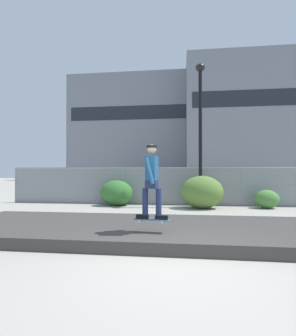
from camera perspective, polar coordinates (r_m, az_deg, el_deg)
The scene contains 12 objects.
ground_plane at distance 4.80m, azimuth 6.13°, elevation -20.54°, with size 120.00×120.00×0.00m, color #9E998E.
gravel_berm at distance 7.03m, azimuth 6.54°, elevation -13.03°, with size 12.05×3.49×0.27m, color #3D3A38.
skateboard at distance 6.12m, azimuth 0.82°, elevation -10.86°, with size 0.82×0.29×0.07m.
skater at distance 6.03m, azimuth 0.82°, elevation -1.92°, with size 0.73×0.60×1.67m.
chain_fence at distance 13.26m, azimuth 6.92°, elevation -3.79°, with size 17.41×0.06×1.85m.
street_lamp at distance 12.83m, azimuth 11.00°, elevation 10.47°, with size 0.44×0.44×6.61m.
parked_car_near at distance 16.84m, azimuth -2.06°, elevation -3.48°, with size 4.43×2.01×1.66m.
library_building at distance 54.90m, azimuth -2.84°, elevation 7.87°, with size 23.72×11.70×19.80m.
office_block at distance 51.14m, azimuth 19.51°, elevation 8.84°, with size 20.05×15.59×20.31m.
shrub_left at distance 13.08m, azimuth -6.68°, elevation -5.26°, with size 1.57×1.28×1.21m.
shrub_center at distance 12.21m, azimuth 11.32°, elevation -5.02°, with size 1.87×1.53×1.44m.
shrub_right at distance 13.13m, azimuth 23.81°, elevation -6.03°, with size 1.06×0.87×0.82m.
Camera 1 is at (0.10, -4.52, 1.62)m, focal length 28.84 mm.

